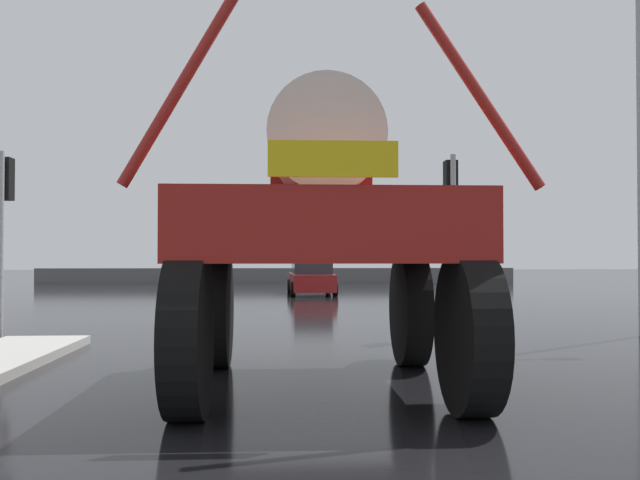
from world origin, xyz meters
name	(u,v)px	position (x,y,z in m)	size (l,w,h in m)	color
ground_plane	(279,315)	(0.00, 18.00, 0.00)	(120.00, 120.00, 0.00)	black
oversize_sprayer	(322,235)	(0.54, 7.27, 1.93)	(4.37, 5.08, 4.36)	black
sedan_ahead	(312,278)	(1.39, 27.94, 0.71)	(1.99, 4.16, 1.52)	maroon
traffic_signal_near_left	(5,203)	(-5.37, 12.48, 2.69)	(0.24, 0.54, 3.69)	#A8AAAF
traffic_signal_near_right	(451,205)	(3.51, 12.48, 2.70)	(0.24, 0.54, 3.70)	#A8AAAF
traffic_signal_far_left	(409,228)	(5.48, 27.68, 2.82)	(0.24, 0.55, 3.87)	#A8AAAF
roadside_barrier	(279,276)	(0.00, 39.60, 0.45)	(27.91, 0.24, 0.90)	#59595B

